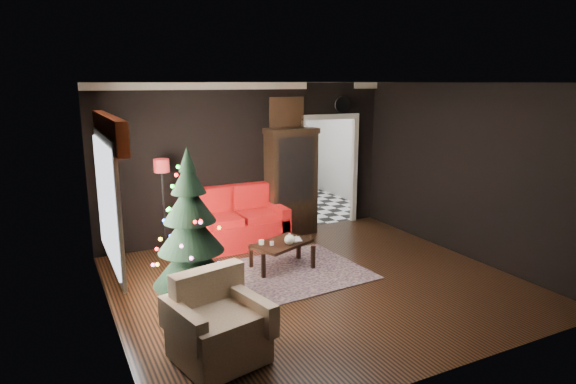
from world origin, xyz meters
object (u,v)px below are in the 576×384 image
christmas_tree (190,227)px  armchair (218,320)px  floor_lamp (164,208)px  wall_clock (342,105)px  teapot (290,239)px  kitchen_table (288,195)px  coffee_table (282,255)px  curio_cabinet (291,184)px  loveseat (238,218)px

christmas_tree → armchair: christmas_tree is taller
floor_lamp → wall_clock: size_ratio=4.94×
teapot → kitchen_table: size_ratio=0.24×
floor_lamp → teapot: (1.52, -1.48, -0.33)m
floor_lamp → coffee_table: (1.47, -1.33, -0.61)m
curio_cabinet → christmas_tree: bearing=-139.1°
curio_cabinet → armchair: bearing=-126.6°
armchair → coffee_table: 2.66m
curio_cabinet → kitchen_table: bearing=65.6°
teapot → wall_clock: 3.38m
coffee_table → kitchen_table: bearing=61.8°
loveseat → armchair: 3.67m
teapot → loveseat: bearing=99.9°
armchair → christmas_tree: bearing=72.1°
loveseat → wall_clock: wall_clock is taller
curio_cabinet → wall_clock: 1.88m
floor_lamp → kitchen_table: size_ratio=2.11×
floor_lamp → armchair: bearing=-94.1°
coffee_table → teapot: bearing=-70.7°
coffee_table → kitchen_table: (1.60, 2.98, 0.16)m
christmas_tree → teapot: christmas_tree is taller
loveseat → teapot: loveseat is taller
loveseat → wall_clock: bearing=9.7°
curio_cabinet → kitchen_table: (0.65, 1.43, -0.57)m
loveseat → armchair: size_ratio=1.94×
coffee_table → kitchen_table: size_ratio=1.21×
armchair → teapot: armchair is taller
floor_lamp → wall_clock: 3.95m
curio_cabinet → coffee_table: bearing=-121.4°
kitchen_table → teapot: bearing=-116.2°
loveseat → coffee_table: loveseat is taller
floor_lamp → kitchen_table: 3.51m
coffee_table → christmas_tree: bearing=-158.1°
floor_lamp → armchair: (-0.24, -3.35, -0.37)m
armchair → kitchen_table: armchair is taller
loveseat → christmas_tree: 2.46m
floor_lamp → wall_clock: wall_clock is taller
floor_lamp → teapot: bearing=-44.2°
loveseat → kitchen_table: bearing=42.5°
loveseat → curio_cabinet: 1.25m
curio_cabinet → teapot: curio_cabinet is taller
armchair → loveseat: bearing=53.4°
floor_lamp → armchair: floor_lamp is taller
armchair → wall_clock: bearing=31.8°
wall_clock → kitchen_table: 2.43m
floor_lamp → christmas_tree: (-0.11, -1.96, 0.22)m
wall_clock → curio_cabinet: bearing=-171.5°
christmas_tree → curio_cabinet: bearing=40.9°
loveseat → coffee_table: bearing=-81.3°
loveseat → teapot: 1.51m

